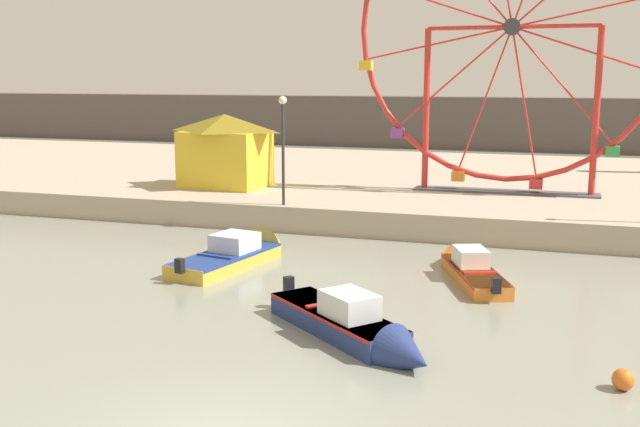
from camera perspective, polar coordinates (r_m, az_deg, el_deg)
name	(u,v)px	position (r m, az deg, el deg)	size (l,w,h in m)	color
quay_promenade	(455,185)	(39.56, 10.23, 2.12)	(110.00, 23.44, 1.05)	tan
distant_town_skyline	(499,124)	(65.20, 13.46, 6.67)	(140.00, 3.00, 4.40)	#564C47
motorboat_orange_hull	(467,266)	(23.85, 11.14, -3.92)	(2.94, 5.33, 1.26)	orange
motorboat_mustard_yellow	(244,251)	(25.31, -5.80, -2.88)	(2.52, 5.82, 1.52)	gold
motorboat_navy_blue	(356,327)	(17.58, 2.77, -8.64)	(5.01, 4.42, 1.43)	navy
ferris_wheel_red_frame	(512,32)	(33.76, 14.38, 13.21)	(13.32, 1.20, 13.75)	red
carnival_booth_yellow_awning	(225,149)	(34.90, -7.21, 4.86)	(4.25, 3.34, 3.36)	yellow
promenade_lamp_near	(283,135)	(29.61, -2.83, 5.96)	(0.32, 0.32, 4.29)	#2D2D33
mooring_buoy_orange	(623,380)	(16.23, 22.05, -11.62)	(0.44, 0.44, 0.44)	orange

